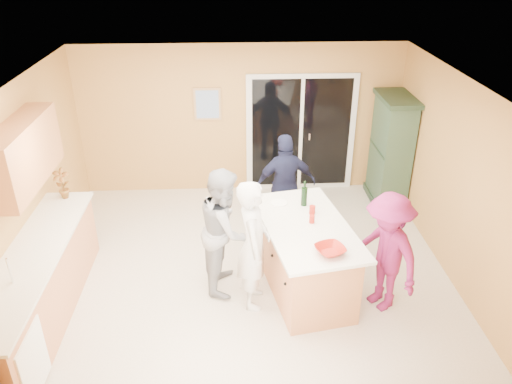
{
  "coord_description": "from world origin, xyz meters",
  "views": [
    {
      "loc": [
        -0.14,
        -5.67,
        4.16
      ],
      "look_at": [
        0.15,
        0.1,
        1.15
      ],
      "focal_mm": 35.0,
      "sensor_mm": 36.0,
      "label": 1
    }
  ],
  "objects_px": {
    "green_hutch": "(390,152)",
    "woman_navy": "(285,185)",
    "kitchen_island": "(305,259)",
    "woman_magenta": "(386,253)",
    "woman_grey": "(225,230)",
    "woman_white": "(253,245)"
  },
  "relations": [
    {
      "from": "green_hutch",
      "to": "woman_navy",
      "type": "height_order",
      "value": "green_hutch"
    },
    {
      "from": "kitchen_island",
      "to": "woman_navy",
      "type": "bearing_deg",
      "value": 83.79
    },
    {
      "from": "green_hutch",
      "to": "woman_magenta",
      "type": "xyz_separation_m",
      "value": [
        -0.84,
        -2.72,
        -0.13
      ]
    },
    {
      "from": "woman_grey",
      "to": "woman_magenta",
      "type": "relative_size",
      "value": 1.07
    },
    {
      "from": "green_hutch",
      "to": "woman_white",
      "type": "xyz_separation_m",
      "value": [
        -2.41,
        -2.58,
        -0.07
      ]
    },
    {
      "from": "woman_magenta",
      "to": "green_hutch",
      "type": "bearing_deg",
      "value": 135.95
    },
    {
      "from": "kitchen_island",
      "to": "woman_grey",
      "type": "bearing_deg",
      "value": 160.34
    },
    {
      "from": "kitchen_island",
      "to": "green_hutch",
      "type": "height_order",
      "value": "green_hutch"
    },
    {
      "from": "kitchen_island",
      "to": "woman_white",
      "type": "height_order",
      "value": "woman_white"
    },
    {
      "from": "woman_navy",
      "to": "woman_magenta",
      "type": "relative_size",
      "value": 1.03
    },
    {
      "from": "woman_grey",
      "to": "woman_magenta",
      "type": "height_order",
      "value": "woman_grey"
    },
    {
      "from": "woman_magenta",
      "to": "woman_white",
      "type": "bearing_deg",
      "value": -122.09
    },
    {
      "from": "kitchen_island",
      "to": "green_hutch",
      "type": "relative_size",
      "value": 1.07
    },
    {
      "from": "kitchen_island",
      "to": "green_hutch",
      "type": "xyz_separation_m",
      "value": [
        1.74,
        2.36,
        0.45
      ]
    },
    {
      "from": "kitchen_island",
      "to": "woman_grey",
      "type": "xyz_separation_m",
      "value": [
        -1.0,
        0.16,
        0.38
      ]
    },
    {
      "from": "green_hutch",
      "to": "woman_navy",
      "type": "xyz_separation_m",
      "value": [
        -1.85,
        -0.92,
        -0.11
      ]
    },
    {
      "from": "kitchen_island",
      "to": "green_hutch",
      "type": "bearing_deg",
      "value": 42.95
    },
    {
      "from": "green_hutch",
      "to": "woman_white",
      "type": "distance_m",
      "value": 3.53
    },
    {
      "from": "woman_white",
      "to": "woman_grey",
      "type": "height_order",
      "value": "woman_white"
    },
    {
      "from": "woman_white",
      "to": "woman_grey",
      "type": "relative_size",
      "value": 1.01
    },
    {
      "from": "kitchen_island",
      "to": "woman_white",
      "type": "xyz_separation_m",
      "value": [
        -0.66,
        -0.22,
        0.39
      ]
    },
    {
      "from": "woman_white",
      "to": "woman_navy",
      "type": "relative_size",
      "value": 1.06
    }
  ]
}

